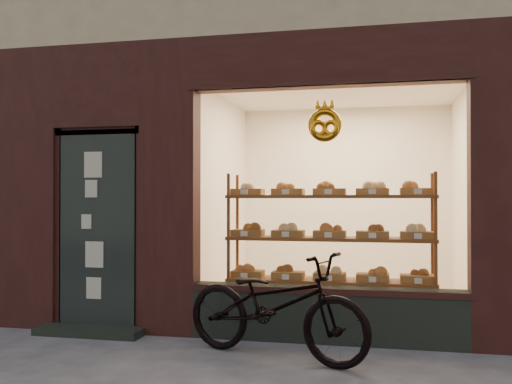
# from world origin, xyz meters

# --- Properties ---
(display_shelf) EXTENTS (2.20, 0.45, 1.70)m
(display_shelf) POSITION_xyz_m (0.45, 2.55, 0.88)
(display_shelf) COLOR #592D13
(display_shelf) RESTS_ON ground
(bicycle) EXTENTS (1.93, 1.20, 0.96)m
(bicycle) POSITION_xyz_m (0.06, 1.45, 0.48)
(bicycle) COLOR black
(bicycle) RESTS_ON ground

